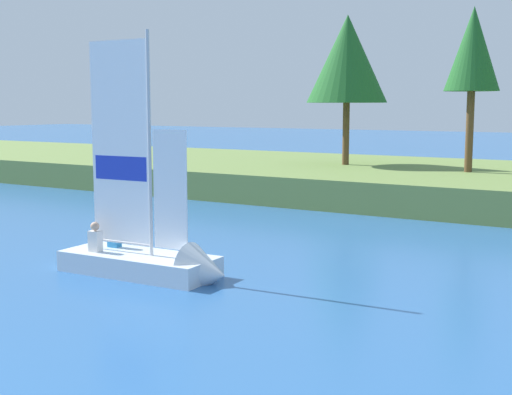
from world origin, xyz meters
name	(u,v)px	position (x,y,z in m)	size (l,w,h in m)	color
shore_bank	(405,181)	(0.00, 26.06, 0.57)	(80.00, 12.82, 1.14)	olive
shoreline_tree_left	(347,59)	(-2.81, 26.06, 5.81)	(3.57, 3.57, 6.60)	brown
shoreline_tree_midleft	(473,50)	(2.81, 25.43, 5.92)	(2.14, 2.14, 6.47)	brown
sailboat	(160,257)	(0.35, 9.19, 0.45)	(4.16, 1.55, 5.78)	silver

